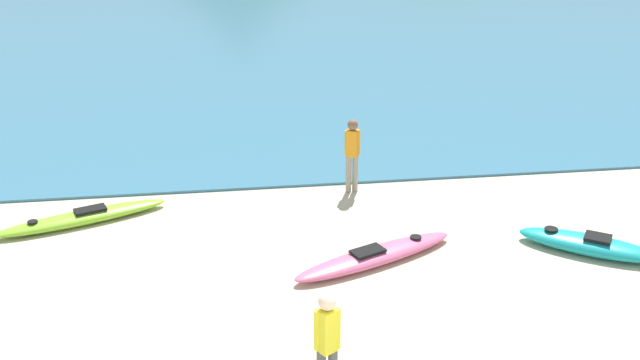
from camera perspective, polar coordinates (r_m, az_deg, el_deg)
The scene contains 5 objects.
kayak_on_sand_0 at distance 13.92m, azimuth 4.22°, elevation -5.77°, with size 3.40×1.96×0.30m.
kayak_on_sand_2 at distance 15.08m, azimuth 19.84°, elevation -4.65°, with size 2.58×2.09×0.37m.
kayak_on_sand_3 at distance 16.10m, azimuth -17.65°, elevation -2.73°, with size 3.46×1.80×0.29m.
person_near_foreground at distance 10.02m, azimuth 0.55°, elevation -12.28°, with size 0.35×0.30×1.74m.
person_near_waterline at distance 16.53m, azimuth 2.48°, elevation 2.21°, with size 0.34×0.27×1.70m.
Camera 1 is at (-1.82, -6.89, 6.73)m, focal length 42.00 mm.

